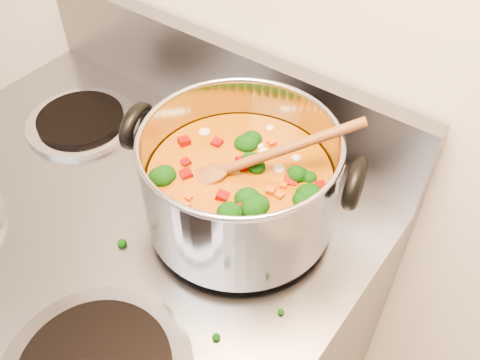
# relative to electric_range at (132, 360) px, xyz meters

# --- Properties ---
(electric_range) EXTENTS (0.77, 0.70, 1.08)m
(electric_range) POSITION_rel_electric_range_xyz_m (0.00, 0.00, 0.00)
(electric_range) COLOR gray
(electric_range) RESTS_ON ground
(stockpot) EXTENTS (0.34, 0.27, 0.16)m
(stockpot) POSITION_rel_electric_range_xyz_m (0.18, 0.14, 0.54)
(stockpot) COLOR #A3A3AA
(stockpot) RESTS_ON electric_range
(wooden_spoon) EXTENTS (0.20, 0.18, 0.10)m
(wooden_spoon) POSITION_rel_electric_range_xyz_m (0.19, 0.14, 0.58)
(wooden_spoon) COLOR brown
(wooden_spoon) RESTS_ON stockpot
(cooktop_crumbs) EXTENTS (0.25, 0.35, 0.01)m
(cooktop_crumbs) POSITION_rel_electric_range_xyz_m (0.09, 0.15, 0.46)
(cooktop_crumbs) COLOR black
(cooktop_crumbs) RESTS_ON electric_range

